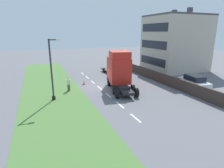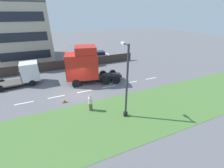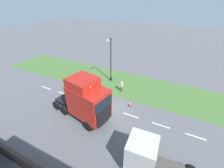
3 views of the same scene
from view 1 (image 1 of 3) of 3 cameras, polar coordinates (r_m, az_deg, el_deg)
ground_plane at (r=25.27m, az=-4.22°, el=-0.80°), size 120.00×120.00×0.00m
grass_verge at (r=24.20m, az=-17.86°, el=-2.26°), size 7.00×44.00×0.01m
lane_markings at (r=24.63m, az=-3.72°, el=-1.22°), size 0.16×21.00×0.00m
boundary_wall at (r=29.03m, az=12.90°, el=2.47°), size 0.25×24.00×1.44m
building_block at (r=38.19m, az=18.74°, el=11.73°), size 9.97×8.91×11.23m
lorry_cab at (r=24.23m, az=2.15°, el=4.39°), size 3.80×7.35×4.94m
flatbed_truck at (r=31.65m, az=1.23°, el=5.32°), size 2.39×5.98×2.80m
parked_car at (r=25.70m, az=23.61°, el=0.37°), size 2.20×4.55×1.92m
lamp_post at (r=20.60m, az=-17.74°, el=3.05°), size 1.31×0.38×6.46m
pedestrian at (r=23.87m, az=-13.09°, el=-0.16°), size 0.39×0.39×1.64m
traffic_cone_lead at (r=26.50m, az=-8.57°, el=0.48°), size 0.36×0.36×0.58m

